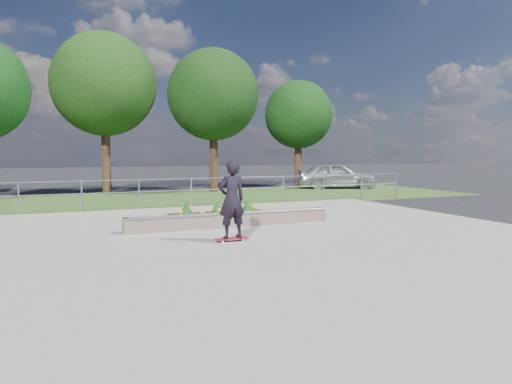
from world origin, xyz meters
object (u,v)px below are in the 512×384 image
at_px(skateboarder, 232,200).
at_px(planter_bed, 220,215).
at_px(grind_ledge, 232,219).
at_px(parked_car, 336,175).

bearing_deg(skateboarder, planter_bed, 76.51).
relative_size(grind_ledge, skateboarder, 3.11).
height_order(skateboarder, parked_car, skateboarder).
xyz_separation_m(grind_ledge, skateboarder, (-0.74, -2.04, 0.80)).
distance_m(skateboarder, parked_car, 17.43).
height_order(grind_ledge, skateboarder, skateboarder).
bearing_deg(grind_ledge, skateboarder, -110.01).
height_order(grind_ledge, planter_bed, planter_bed).
relative_size(planter_bed, parked_car, 0.65).
relative_size(planter_bed, skateboarder, 1.55).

